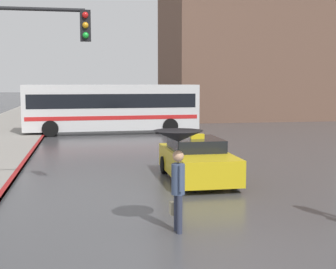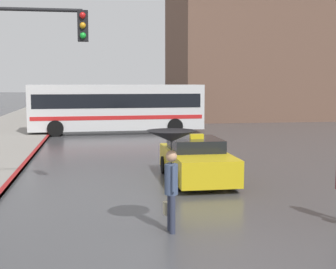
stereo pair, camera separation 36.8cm
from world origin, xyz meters
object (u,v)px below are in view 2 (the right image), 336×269
object	(u,v)px
taxi	(196,160)
city_bus	(117,106)
traffic_light	(23,62)
pedestrian_with_umbrella	(171,150)

from	to	relation	value
taxi	city_bus	size ratio (longest dim) A/B	0.40
city_bus	traffic_light	world-z (taller)	traffic_light
taxi	city_bus	world-z (taller)	city_bus
taxi	traffic_light	xyz separation A→B (m)	(-5.08, -1.87, 3.05)
city_bus	pedestrian_with_umbrella	size ratio (longest dim) A/B	4.94
taxi	traffic_light	distance (m)	6.21
taxi	traffic_light	world-z (taller)	traffic_light
taxi	pedestrian_with_umbrella	bearing A→B (deg)	71.88
city_bus	traffic_light	bearing A→B (deg)	166.64
pedestrian_with_umbrella	traffic_light	world-z (taller)	traffic_light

